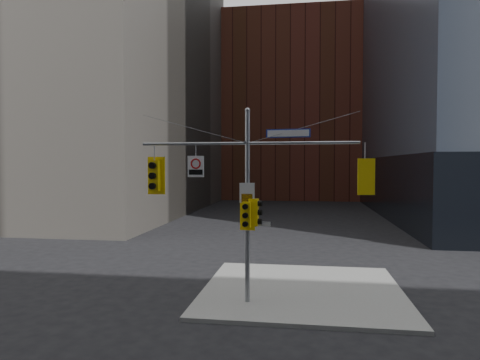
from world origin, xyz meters
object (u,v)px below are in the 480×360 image
(signal_assembly, at_px, (247,187))
(street_sign_blade, at_px, (288,133))
(traffic_light_east_arm, at_px, (365,177))
(regulatory_sign_arm, at_px, (196,166))
(traffic_light_west_arm, at_px, (155,176))
(traffic_light_pole_side, at_px, (256,212))
(traffic_light_pole_front, at_px, (246,215))

(signal_assembly, bearing_deg, street_sign_blade, 0.11)
(traffic_light_east_arm, height_order, street_sign_blade, street_sign_blade)
(regulatory_sign_arm, bearing_deg, street_sign_blade, 3.38)
(regulatory_sign_arm, bearing_deg, signal_assembly, 3.58)
(traffic_light_west_arm, height_order, traffic_light_pole_side, traffic_light_west_arm)
(signal_assembly, distance_m, traffic_light_west_arm, 3.58)
(signal_assembly, xyz_separation_m, street_sign_blade, (1.48, 0.00, 1.93))
(signal_assembly, relative_size, regulatory_sign_arm, 10.10)
(traffic_light_pole_side, bearing_deg, regulatory_sign_arm, 95.84)
(street_sign_blade, height_order, regulatory_sign_arm, street_sign_blade)
(traffic_light_pole_side, height_order, traffic_light_pole_front, traffic_light_pole_front)
(signal_assembly, bearing_deg, traffic_light_east_arm, 0.01)
(signal_assembly, distance_m, traffic_light_pole_front, 1.05)
(traffic_light_west_arm, bearing_deg, traffic_light_east_arm, 1.81)
(traffic_light_west_arm, relative_size, street_sign_blade, 0.90)
(signal_assembly, height_order, traffic_light_pole_side, signal_assembly)
(traffic_light_pole_front, bearing_deg, traffic_light_west_arm, -178.78)
(traffic_light_pole_side, xyz_separation_m, traffic_light_pole_front, (-0.32, -0.27, -0.06))
(traffic_light_east_arm, xyz_separation_m, regulatory_sign_arm, (-6.11, -0.02, 0.38))
(traffic_light_pole_front, distance_m, street_sign_blade, 3.31)
(signal_assembly, relative_size, traffic_light_pole_front, 6.89)
(traffic_light_pole_front, bearing_deg, street_sign_blade, 16.11)
(signal_assembly, height_order, traffic_light_east_arm, signal_assembly)
(regulatory_sign_arm, bearing_deg, traffic_light_pole_side, 3.58)
(traffic_light_pole_side, distance_m, traffic_light_pole_front, 0.42)
(traffic_light_west_arm, relative_size, traffic_light_pole_front, 1.24)
(traffic_light_pole_side, xyz_separation_m, street_sign_blade, (1.15, -0.00, 2.88))
(traffic_light_pole_side, relative_size, street_sign_blade, 0.62)
(traffic_light_east_arm, xyz_separation_m, traffic_light_pole_front, (-4.17, -0.27, -1.40))
(regulatory_sign_arm, bearing_deg, traffic_light_west_arm, -178.22)
(traffic_light_pole_side, distance_m, regulatory_sign_arm, 2.84)
(street_sign_blade, bearing_deg, traffic_light_pole_front, -163.41)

